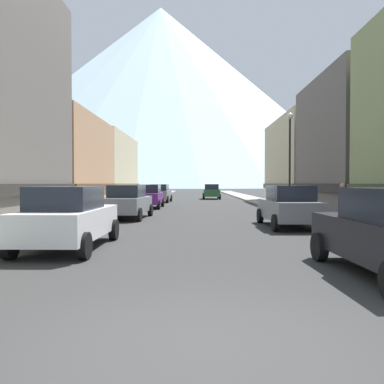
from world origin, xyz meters
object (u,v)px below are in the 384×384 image
(car_right_1, at_px, (289,206))
(car_left_0, at_px, (69,217))
(car_left_2, at_px, (149,196))
(streetlamp_right, at_px, (290,148))
(car_left_1, at_px, (128,202))
(car_driving_0, at_px, (211,191))
(car_left_3, at_px, (160,193))
(pedestrian_0, at_px, (342,204))

(car_right_1, bearing_deg, car_left_0, -143.99)
(car_left_2, relative_size, streetlamp_right, 0.75)
(car_left_0, distance_m, streetlamp_right, 15.29)
(car_left_1, bearing_deg, car_left_2, 89.98)
(streetlamp_right, bearing_deg, car_driving_0, 99.21)
(car_left_3, height_order, streetlamp_right, streetlamp_right)
(car_left_3, distance_m, pedestrian_0, 23.38)
(streetlamp_right, bearing_deg, car_left_2, 145.14)
(car_left_2, bearing_deg, car_left_1, -90.02)
(car_driving_0, relative_size, streetlamp_right, 0.75)
(car_left_2, relative_size, car_right_1, 0.99)
(car_left_1, distance_m, car_left_3, 17.69)
(car_left_0, relative_size, car_right_1, 0.99)
(car_left_0, relative_size, car_left_3, 0.99)
(car_left_1, xyz_separation_m, car_right_1, (7.60, -3.88, 0.00))
(car_left_1, height_order, pedestrian_0, pedestrian_0)
(car_left_0, bearing_deg, streetlamp_right, 52.34)
(car_left_1, bearing_deg, pedestrian_0, -18.79)
(car_left_0, relative_size, car_left_1, 0.98)
(car_right_1, xyz_separation_m, pedestrian_0, (2.45, 0.46, 0.06))
(car_left_0, relative_size, car_left_2, 1.00)
(car_left_3, bearing_deg, car_left_0, -90.00)
(car_left_1, distance_m, car_left_2, 8.82)
(car_left_1, relative_size, car_driving_0, 1.02)
(car_left_1, relative_size, streetlamp_right, 0.77)
(car_left_3, xyz_separation_m, car_driving_0, (5.40, 7.89, 0.00))
(car_left_0, height_order, pedestrian_0, pedestrian_0)
(pedestrian_0, bearing_deg, car_left_0, -149.21)
(car_left_1, height_order, car_right_1, same)
(car_left_0, bearing_deg, pedestrian_0, 30.79)
(car_right_1, relative_size, streetlamp_right, 0.76)
(car_driving_0, height_order, pedestrian_0, pedestrian_0)
(car_driving_0, relative_size, pedestrian_0, 2.53)
(car_left_0, distance_m, car_left_1, 9.41)
(car_left_3, relative_size, streetlamp_right, 0.76)
(car_left_2, bearing_deg, streetlamp_right, -34.86)
(car_right_1, distance_m, car_driving_0, 29.54)
(pedestrian_0, bearing_deg, car_driving_0, 99.11)
(car_right_1, bearing_deg, car_left_3, 109.42)
(car_left_1, distance_m, car_driving_0, 26.14)
(car_left_0, bearing_deg, car_left_1, 90.02)
(car_left_1, xyz_separation_m, car_left_3, (0.00, 17.69, 0.00))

